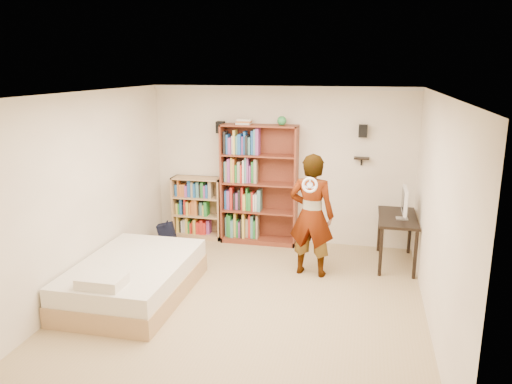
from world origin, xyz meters
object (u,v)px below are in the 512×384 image
computer_desk (396,240)px  person (311,215)px  tall_bookshelf (259,185)px  low_bookshelf (198,208)px  daybed (134,274)px

computer_desk → person: person is taller
computer_desk → tall_bookshelf: bearing=167.2°
low_bookshelf → person: 2.51m
tall_bookshelf → person: size_ratio=1.14×
tall_bookshelf → daybed: tall_bookshelf is taller
tall_bookshelf → low_bookshelf: size_ratio=1.87×
tall_bookshelf → computer_desk: size_ratio=1.81×
low_bookshelf → person: bearing=-29.2°
tall_bookshelf → daybed: (-1.20, -2.45, -0.72)m
person → daybed: bearing=37.7°
low_bookshelf → computer_desk: low_bookshelf is taller
tall_bookshelf → computer_desk: tall_bookshelf is taller
daybed → low_bookshelf: bearing=88.6°
low_bookshelf → person: size_ratio=0.61×
tall_bookshelf → person: 1.58m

